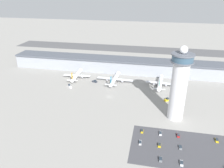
# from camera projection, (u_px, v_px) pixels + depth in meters

# --- Properties ---
(ground_plane) EXTENTS (1000.00, 1000.00, 0.00)m
(ground_plane) POSITION_uv_depth(u_px,v_px,m) (109.00, 97.00, 209.99)
(ground_plane) COLOR gray
(terminal_building) EXTENTS (272.75, 25.00, 16.86)m
(terminal_building) POSITION_uv_depth(u_px,v_px,m) (121.00, 65.00, 269.09)
(terminal_building) COLOR #9399A3
(terminal_building) RESTS_ON ground
(runway_strip) EXTENTS (409.13, 44.00, 0.01)m
(runway_strip) POSITION_uv_depth(u_px,v_px,m) (132.00, 49.00, 370.87)
(runway_strip) COLOR #515154
(runway_strip) RESTS_ON ground
(control_tower) EXTENTS (16.75, 16.75, 59.40)m
(control_tower) POSITION_uv_depth(u_px,v_px,m) (179.00, 85.00, 165.07)
(control_tower) COLOR silver
(control_tower) RESTS_ON ground
(parking_lot_surface) EXTENTS (64.00, 40.00, 0.01)m
(parking_lot_surface) POSITION_uv_depth(u_px,v_px,m) (180.00, 148.00, 143.35)
(parking_lot_surface) COLOR #424247
(parking_lot_surface) RESTS_ON ground
(airplane_gate_alpha) EXTENTS (31.50, 34.81, 13.10)m
(airplane_gate_alpha) POSITION_uv_depth(u_px,v_px,m) (77.00, 75.00, 250.58)
(airplane_gate_alpha) COLOR white
(airplane_gate_alpha) RESTS_ON ground
(airplane_gate_bravo) EXTENTS (40.81, 37.26, 13.79)m
(airplane_gate_bravo) POSITION_uv_depth(u_px,v_px,m) (115.00, 79.00, 240.44)
(airplane_gate_bravo) COLOR silver
(airplane_gate_bravo) RESTS_ON ground
(airplane_gate_charlie) EXTENTS (30.63, 36.39, 13.57)m
(airplane_gate_charlie) POSITION_uv_depth(u_px,v_px,m) (160.00, 83.00, 230.69)
(airplane_gate_charlie) COLOR silver
(airplane_gate_charlie) RESTS_ON ground
(service_truck_catering) EXTENTS (7.29, 6.54, 2.81)m
(service_truck_catering) POSITION_uv_depth(u_px,v_px,m) (168.00, 100.00, 203.14)
(service_truck_catering) COLOR black
(service_truck_catering) RESTS_ON ground
(service_truck_fuel) EXTENTS (6.86, 7.04, 3.02)m
(service_truck_fuel) POSITION_uv_depth(u_px,v_px,m) (69.00, 86.00, 230.09)
(service_truck_fuel) COLOR black
(service_truck_fuel) RESTS_ON ground
(service_truck_baggage) EXTENTS (6.15, 4.22, 2.67)m
(service_truck_baggage) POSITION_uv_depth(u_px,v_px,m) (95.00, 81.00, 241.88)
(service_truck_baggage) COLOR black
(service_truck_baggage) RESTS_ON ground
(car_black_suv) EXTENTS (1.86, 4.69, 1.49)m
(car_black_suv) POSITION_uv_depth(u_px,v_px,m) (160.00, 133.00, 157.16)
(car_black_suv) COLOR black
(car_black_suv) RESTS_ON ground
(car_white_wagon) EXTENTS (1.94, 4.37, 1.55)m
(car_white_wagon) POSITION_uv_depth(u_px,v_px,m) (178.00, 135.00, 154.94)
(car_white_wagon) COLOR black
(car_white_wagon) RESTS_ON ground
(car_red_hatchback) EXTENTS (2.05, 4.31, 1.38)m
(car_red_hatchback) POSITION_uv_depth(u_px,v_px,m) (180.00, 147.00, 143.56)
(car_red_hatchback) COLOR black
(car_red_hatchback) RESTS_ON ground
(car_grey_coupe) EXTENTS (1.80, 4.24, 1.44)m
(car_grey_coupe) POSITION_uv_depth(u_px,v_px,m) (142.00, 131.00, 159.60)
(car_grey_coupe) COLOR black
(car_grey_coupe) RESTS_ON ground
(car_silver_sedan) EXTENTS (2.00, 4.80, 1.45)m
(car_silver_sedan) POSITION_uv_depth(u_px,v_px,m) (217.00, 140.00, 150.14)
(car_silver_sedan) COLOR black
(car_silver_sedan) RESTS_ON ground
(car_yellow_taxi) EXTENTS (1.94, 4.19, 1.46)m
(car_yellow_taxi) POSITION_uv_depth(u_px,v_px,m) (159.00, 145.00, 145.51)
(car_yellow_taxi) COLOR black
(car_yellow_taxi) RESTS_ON ground
(car_navy_sedan) EXTENTS (1.99, 4.84, 1.36)m
(car_navy_sedan) POSITION_uv_depth(u_px,v_px,m) (140.00, 142.00, 147.96)
(car_navy_sedan) COLOR black
(car_navy_sedan) RESTS_ON ground
(car_green_van) EXTENTS (1.91, 4.65, 1.53)m
(car_green_van) POSITION_uv_depth(u_px,v_px,m) (182.00, 163.00, 130.64)
(car_green_van) COLOR black
(car_green_van) RESTS_ON ground
(car_blue_compact) EXTENTS (2.01, 4.42, 1.56)m
(car_blue_compact) POSITION_uv_depth(u_px,v_px,m) (160.00, 159.00, 133.56)
(car_blue_compact) COLOR black
(car_blue_compact) RESTS_ON ground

